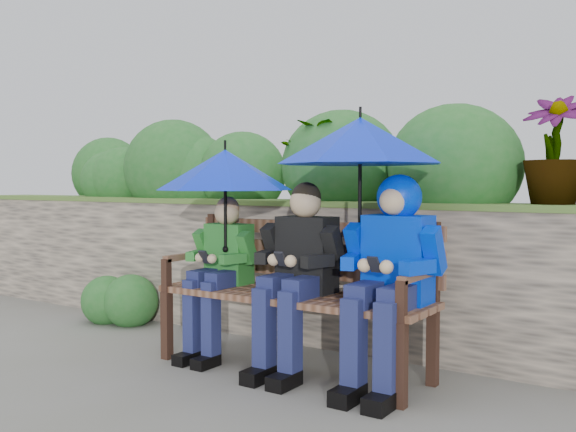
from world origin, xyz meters
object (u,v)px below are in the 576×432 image
Objects in this scene: boy_right at (391,263)px; umbrella_left at (225,170)px; park_bench at (298,283)px; umbrella_right at (360,141)px; boy_left at (220,266)px; boy_middle at (298,267)px.

boy_right is 1.36× the size of umbrella_left.
umbrella_right is (0.44, -0.02, 0.87)m from park_bench.
boy_left is 1.20× the size of umbrella_left.
umbrella_left is at bearing -176.66° from umbrella_right.
park_bench is 1.53× the size of boy_middle.
boy_right is 0.72m from umbrella_right.
boy_middle is at bearing -179.14° from boy_right.
boy_left is at bearing 179.96° from boy_right.
boy_middle is 0.96× the size of boy_right.
park_bench is at bearing 173.37° from boy_right.
umbrella_right is (0.38, 0.07, 0.75)m from boy_middle.
boy_right is at bearing -0.04° from boy_left.
boy_right is at bearing -6.63° from park_bench.
boy_left is 0.88× the size of boy_right.
umbrella_left is 0.92× the size of umbrella_right.
boy_right reaches higher than park_bench.
boy_middle is at bearing -169.55° from umbrella_right.
boy_left is at bearing -174.38° from umbrella_left.
park_bench is 1.83× the size of umbrella_right.
park_bench is 0.69m from boy_right.
boy_left is at bearing -176.55° from umbrella_right.
boy_left is 0.62m from boy_middle.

